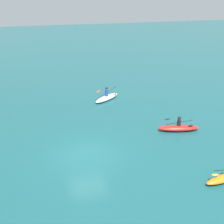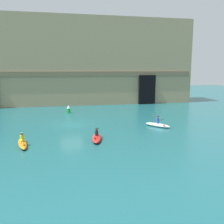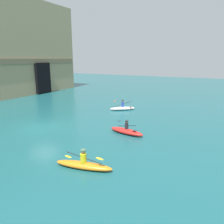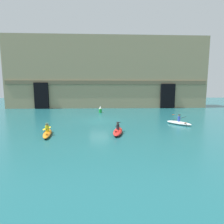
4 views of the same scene
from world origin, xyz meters
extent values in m
plane|color=#195156|center=(0.00, 0.00, 0.00)|extent=(120.00, 120.00, 0.00)
cube|color=#9E8966|center=(1.39, 17.83, 7.63)|extent=(43.31, 6.68, 15.27)
cube|color=brown|center=(1.39, 14.44, 5.49)|extent=(42.44, 0.24, 0.85)
cube|color=black|center=(14.34, 14.34, 2.67)|extent=(3.05, 0.70, 5.15)
ellipsoid|color=white|center=(9.35, -3.32, 0.19)|extent=(2.49, 2.85, 0.39)
cylinder|color=#2D47B7|center=(9.35, -3.32, 0.68)|extent=(0.29, 0.29, 0.58)
sphere|color=tan|center=(9.35, -3.32, 1.08)|extent=(0.23, 0.23, 0.23)
cylinder|color=#232328|center=(9.35, -3.32, 1.18)|extent=(0.29, 0.29, 0.06)
cylinder|color=black|center=(9.35, -3.32, 0.71)|extent=(0.83, 1.96, 0.79)
ellipsoid|color=#D84C19|center=(9.00, -2.46, 1.04)|extent=(0.33, 0.47, 0.20)
ellipsoid|color=#D84C19|center=(9.71, -4.19, 0.37)|extent=(0.33, 0.47, 0.20)
ellipsoid|color=orange|center=(-4.42, -7.52, 0.19)|extent=(1.32, 3.39, 0.38)
cylinder|color=gold|center=(-4.42, -7.52, 0.63)|extent=(0.34, 0.34, 0.51)
sphere|color=#9E704C|center=(-4.42, -7.52, 1.00)|extent=(0.23, 0.23, 0.23)
cylinder|color=#4C6B4C|center=(-4.42, -7.52, 1.10)|extent=(0.29, 0.29, 0.06)
cylinder|color=black|center=(-4.42, -7.52, 0.66)|extent=(0.20, 2.25, 0.33)
ellipsoid|color=yellow|center=(-4.50, -6.52, 0.52)|extent=(0.21, 0.45, 0.11)
ellipsoid|color=yellow|center=(-4.35, -8.52, 0.79)|extent=(0.21, 0.45, 0.11)
ellipsoid|color=red|center=(1.92, -7.23, 0.21)|extent=(1.32, 3.15, 0.43)
cylinder|color=#232328|center=(1.92, -7.23, 0.66)|extent=(0.28, 0.28, 0.47)
sphere|color=brown|center=(1.92, -7.23, 1.00)|extent=(0.21, 0.21, 0.21)
cylinder|color=#232328|center=(1.92, -7.23, 1.09)|extent=(0.27, 0.27, 0.06)
cylinder|color=black|center=(1.92, -7.23, 0.69)|extent=(0.67, 1.86, 0.52)
ellipsoid|color=black|center=(1.65, -8.04, 0.47)|extent=(0.31, 0.47, 0.16)
ellipsoid|color=black|center=(2.20, -6.42, 0.90)|extent=(0.31, 0.47, 0.16)
cylinder|color=green|center=(-0.04, 7.55, 0.34)|extent=(0.51, 0.51, 0.68)
cone|color=white|center=(-0.04, 7.55, 0.94)|extent=(0.43, 0.43, 0.50)
camera|label=1|loc=(-17.28, 2.31, 10.60)|focal=50.00mm
camera|label=2|loc=(-1.19, -28.80, 6.40)|focal=40.00mm
camera|label=3|loc=(-13.39, -14.12, 5.95)|focal=35.00mm
camera|label=4|loc=(0.71, -22.98, 4.13)|focal=28.00mm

